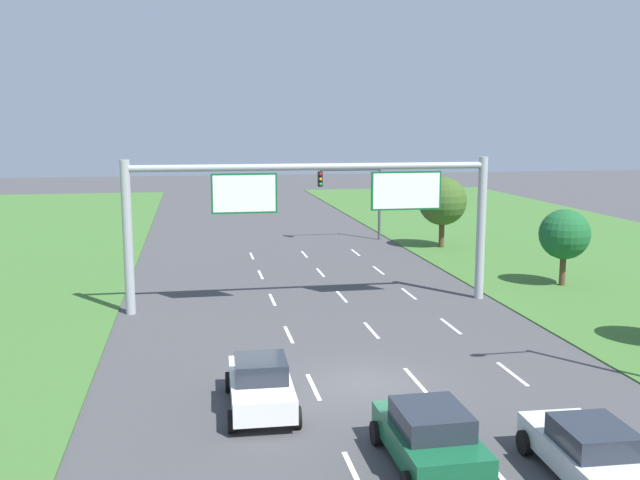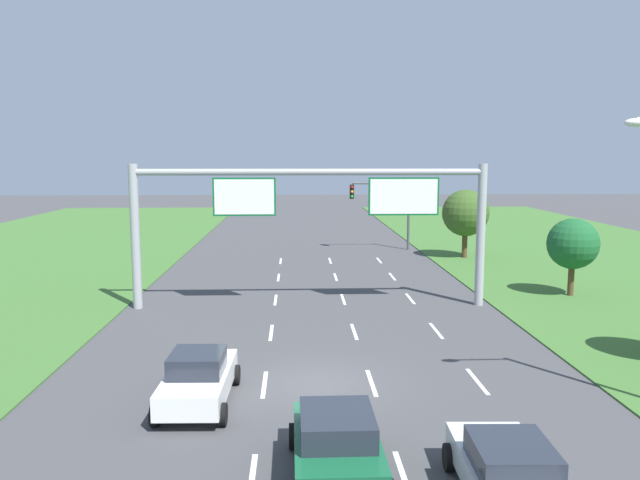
% 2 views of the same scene
% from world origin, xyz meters
% --- Properties ---
extents(ground_plane, '(200.00, 200.00, 0.00)m').
position_xyz_m(ground_plane, '(0.00, 0.00, 0.00)').
color(ground_plane, '#424244').
extents(lane_dashes_inner_left, '(0.14, 44.40, 0.01)m').
position_xyz_m(lane_dashes_inner_left, '(-1.75, 3.00, 0.00)').
color(lane_dashes_inner_left, white).
rests_on(lane_dashes_inner_left, ground_plane).
extents(lane_dashes_inner_right, '(0.14, 44.40, 0.01)m').
position_xyz_m(lane_dashes_inner_right, '(1.75, 3.00, 0.00)').
color(lane_dashes_inner_right, white).
rests_on(lane_dashes_inner_right, ground_plane).
extents(lane_dashes_slip, '(0.14, 44.40, 0.01)m').
position_xyz_m(lane_dashes_slip, '(5.25, 3.00, 0.00)').
color(lane_dashes_slip, white).
rests_on(lane_dashes_slip, ground_plane).
extents(car_near_red, '(2.23, 3.96, 1.59)m').
position_xyz_m(car_near_red, '(0.20, -5.94, 0.81)').
color(car_near_red, '#145633').
rests_on(car_near_red, ground_plane).
extents(car_lead_silver, '(2.17, 4.25, 1.51)m').
position_xyz_m(car_lead_silver, '(3.72, -7.38, 0.76)').
color(car_lead_silver, silver).
rests_on(car_lead_silver, ground_plane).
extents(car_mid_lane, '(2.17, 4.29, 1.63)m').
position_xyz_m(car_mid_lane, '(-3.63, -1.52, 0.79)').
color(car_mid_lane, white).
rests_on(car_mid_lane, ground_plane).
extents(sign_gantry, '(17.24, 0.44, 7.00)m').
position_xyz_m(sign_gantry, '(0.24, 10.52, 4.89)').
color(sign_gantry, '#9EA0A5').
rests_on(sign_gantry, ground_plane).
extents(traffic_light_mast, '(4.76, 0.49, 5.60)m').
position_xyz_m(traffic_light_mast, '(6.30, 29.06, 3.87)').
color(traffic_light_mast, '#47494F').
rests_on(traffic_light_mast, ground_plane).
extents(roadside_tree_mid, '(2.66, 2.66, 4.14)m').
position_xyz_m(roadside_tree_mid, '(13.81, 12.20, 2.80)').
color(roadside_tree_mid, '#513823').
rests_on(roadside_tree_mid, ground_plane).
extents(roadside_tree_far, '(3.36, 3.36, 4.98)m').
position_xyz_m(roadside_tree_far, '(11.56, 24.72, 3.29)').
color(roadside_tree_far, '#513823').
rests_on(roadside_tree_far, ground_plane).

